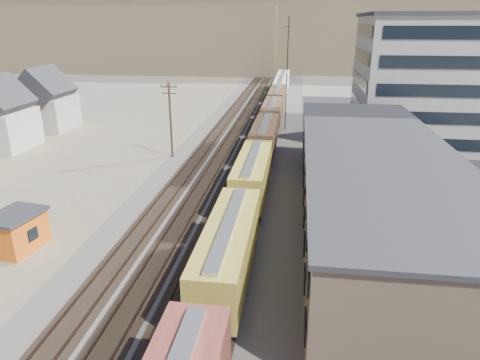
# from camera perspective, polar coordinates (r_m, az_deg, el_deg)

# --- Properties ---
(ballast_bed) EXTENTS (18.00, 200.00, 0.06)m
(ballast_bed) POSITION_cam_1_polar(r_m,az_deg,el_deg) (64.55, 0.32, 4.90)
(ballast_bed) COLOR #4C4742
(ballast_bed) RESTS_ON ground
(dirt_yard) EXTENTS (24.00, 180.00, 0.03)m
(dirt_yard) POSITION_cam_1_polar(r_m,az_deg,el_deg) (61.27, -19.88, 2.79)
(dirt_yard) COLOR #6B5E4A
(dirt_yard) RESTS_ON ground
(asphalt_lot) EXTENTS (26.00, 120.00, 0.04)m
(asphalt_lot) POSITION_cam_1_polar(r_m,az_deg,el_deg) (51.70, 22.93, -0.79)
(asphalt_lot) COLOR #232326
(asphalt_lot) RESTS_ON ground
(rail_tracks) EXTENTS (11.40, 200.00, 0.24)m
(rail_tracks) POSITION_cam_1_polar(r_m,az_deg,el_deg) (64.59, -0.17, 4.99)
(rail_tracks) COLOR black
(rail_tracks) RESTS_ON ground
(freight_train) EXTENTS (3.00, 119.74, 4.46)m
(freight_train) POSITION_cam_1_polar(r_m,az_deg,el_deg) (64.98, 3.85, 7.47)
(freight_train) COLOR black
(freight_train) RESTS_ON ground
(warehouse) EXTENTS (12.40, 40.40, 7.25)m
(warehouse) POSITION_cam_1_polar(r_m,az_deg,el_deg) (39.75, 17.34, -0.62)
(warehouse) COLOR tan
(warehouse) RESTS_ON ground
(office_tower) EXTENTS (22.60, 18.60, 18.45)m
(office_tower) POSITION_cam_1_polar(r_m,az_deg,el_deg) (70.02, 24.80, 12.01)
(office_tower) COLOR #9E998E
(office_tower) RESTS_ON ground
(utility_pole_north) EXTENTS (2.20, 0.32, 10.00)m
(utility_pole_north) POSITION_cam_1_polar(r_m,az_deg,el_deg) (57.43, -9.25, 8.09)
(utility_pole_north) COLOR #382619
(utility_pole_north) RESTS_ON ground
(radio_mast) EXTENTS (1.20, 0.16, 18.00)m
(radio_mast) POSITION_cam_1_polar(r_m,az_deg,el_deg) (72.17, 6.27, 13.79)
(radio_mast) COLOR black
(radio_mast) RESTS_ON ground
(hills_north) EXTENTS (265.00, 80.00, 32.00)m
(hills_north) POSITION_cam_1_polar(r_m,az_deg,el_deg) (179.80, 5.54, 19.30)
(hills_north) COLOR brown
(hills_north) RESTS_ON ground
(maintenance_shed) EXTENTS (3.94, 4.76, 3.15)m
(maintenance_shed) POSITION_cam_1_polar(r_m,az_deg,el_deg) (38.57, -27.58, -6.06)
(maintenance_shed) COLOR orange
(maintenance_shed) RESTS_ON ground
(parked_car_blue) EXTENTS (5.10, 6.41, 1.62)m
(parked_car_blue) POSITION_cam_1_polar(r_m,az_deg,el_deg) (64.18, 24.86, 3.61)
(parked_car_blue) COLOR navy
(parked_car_blue) RESTS_ON ground
(parked_car_far) EXTENTS (2.25, 5.02, 1.67)m
(parked_car_far) POSITION_cam_1_polar(r_m,az_deg,el_deg) (78.78, 26.96, 6.14)
(parked_car_far) COLOR silver
(parked_car_far) RESTS_ON ground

